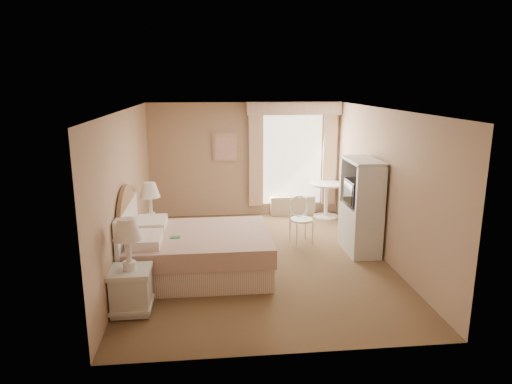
{
  "coord_description": "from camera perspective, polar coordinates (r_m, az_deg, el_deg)",
  "views": [
    {
      "loc": [
        -0.81,
        -7.15,
        2.91
      ],
      "look_at": [
        -0.02,
        0.3,
        1.11
      ],
      "focal_mm": 32.0,
      "sensor_mm": 36.0,
      "label": 1
    }
  ],
  "objects": [
    {
      "name": "framed_art",
      "position": [
        9.97,
        -3.93,
        5.66
      ],
      "size": [
        0.52,
        0.04,
        0.62
      ],
      "color": "tan",
      "rests_on": "room"
    },
    {
      "name": "room",
      "position": [
        7.39,
        0.41,
        0.54
      ],
      "size": [
        4.21,
        5.51,
        2.51
      ],
      "color": "brown",
      "rests_on": "ground"
    },
    {
      "name": "cafe_chair",
      "position": [
        8.54,
        5.56,
        -2.94
      ],
      "size": [
        0.49,
        0.49,
        0.86
      ],
      "rotation": [
        0.0,
        0.0,
        0.21
      ],
      "color": "white",
      "rests_on": "room"
    },
    {
      "name": "nightstand_far",
      "position": [
        8.29,
        -12.93,
        -4.06
      ],
      "size": [
        0.5,
        0.5,
        1.21
      ],
      "color": "white",
      "rests_on": "room"
    },
    {
      "name": "nightstand_near",
      "position": [
        6.14,
        -15.42,
        -10.38
      ],
      "size": [
        0.52,
        0.52,
        1.25
      ],
      "color": "white",
      "rests_on": "room"
    },
    {
      "name": "bed",
      "position": [
        7.18,
        -8.15,
        -7.35
      ],
      "size": [
        2.21,
        1.74,
        1.54
      ],
      "color": "tan",
      "rests_on": "room"
    },
    {
      "name": "window",
      "position": [
        10.11,
        4.66,
        4.55
      ],
      "size": [
        2.05,
        0.22,
        2.51
      ],
      "color": "white",
      "rests_on": "room"
    },
    {
      "name": "round_table",
      "position": [
        10.13,
        8.78,
        -0.31
      ],
      "size": [
        0.73,
        0.73,
        0.77
      ],
      "color": "white",
      "rests_on": "room"
    },
    {
      "name": "armoire",
      "position": [
        8.17,
        12.95,
        -2.65
      ],
      "size": [
        0.5,
        0.99,
        1.65
      ],
      "color": "white",
      "rests_on": "room"
    }
  ]
}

